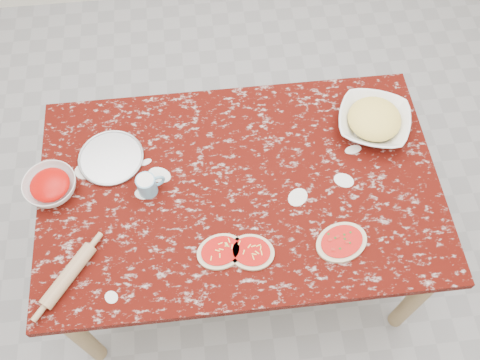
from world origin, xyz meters
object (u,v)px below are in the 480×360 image
(pizza_tray, at_px, (111,158))
(cheese_bowl, at_px, (373,122))
(worktable, at_px, (240,196))
(sauce_bowl, at_px, (51,186))
(rolling_pin, at_px, (68,275))
(flour_mug, at_px, (148,185))

(pizza_tray, height_order, cheese_bowl, cheese_bowl)
(worktable, height_order, pizza_tray, pizza_tray)
(pizza_tray, bearing_deg, sauce_bowl, -151.66)
(cheese_bowl, height_order, rolling_pin, cheese_bowl)
(sauce_bowl, bearing_deg, worktable, -4.86)
(worktable, distance_m, flour_mug, 0.38)
(cheese_bowl, bearing_deg, sauce_bowl, -173.06)
(pizza_tray, height_order, sauce_bowl, sauce_bowl)
(rolling_pin, bearing_deg, cheese_bowl, 23.25)
(worktable, relative_size, cheese_bowl, 5.38)
(worktable, bearing_deg, pizza_tray, 160.05)
(worktable, relative_size, rolling_pin, 6.16)
(pizza_tray, xyz_separation_m, flour_mug, (0.15, -0.17, 0.04))
(worktable, relative_size, flour_mug, 14.25)
(flour_mug, bearing_deg, worktable, -3.22)
(worktable, bearing_deg, flour_mug, 176.78)
(cheese_bowl, relative_size, rolling_pin, 1.15)
(cheese_bowl, bearing_deg, pizza_tray, -177.98)
(pizza_tray, bearing_deg, worktable, -19.95)
(worktable, bearing_deg, sauce_bowl, 175.14)
(worktable, xyz_separation_m, rolling_pin, (-0.66, -0.31, 0.11))
(pizza_tray, relative_size, rolling_pin, 1.01)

